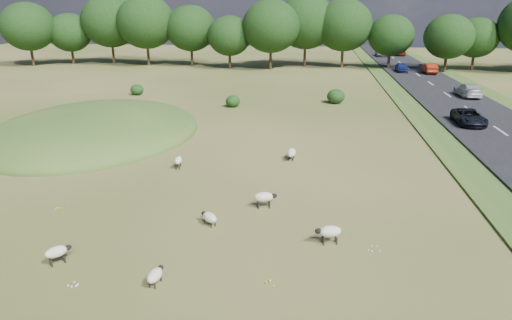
{
  "coord_description": "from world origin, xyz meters",
  "views": [
    {
      "loc": [
        5.31,
        -21.22,
        9.52
      ],
      "look_at": [
        2.0,
        4.0,
        1.0
      ],
      "focal_mm": 32.0,
      "sensor_mm": 36.0,
      "label": 1
    }
  ],
  "objects": [
    {
      "name": "ground",
      "position": [
        0.0,
        20.0,
        0.0
      ],
      "size": [
        160.0,
        160.0,
        0.0
      ],
      "primitive_type": "plane",
      "color": "#354B17",
      "rests_on": "ground"
    },
    {
      "name": "mound",
      "position": [
        -12.0,
        12.0,
        0.0
      ],
      "size": [
        16.0,
        20.0,
        4.0
      ],
      "primitive_type": "ellipsoid",
      "color": "#33561E",
      "rests_on": "ground"
    },
    {
      "name": "road",
      "position": [
        20.0,
        30.0,
        0.12
      ],
      "size": [
        8.0,
        150.0,
        0.25
      ],
      "primitive_type": "cube",
      "color": "black",
      "rests_on": "ground"
    },
    {
      "name": "treeline",
      "position": [
        -1.06,
        55.44,
        6.57
      ],
      "size": [
        96.28,
        14.66,
        11.7
      ],
      "color": "black",
      "rests_on": "ground"
    },
    {
      "name": "shrubs",
      "position": [
        -0.96,
        26.3,
        0.68
      ],
      "size": [
        24.05,
        6.59,
        1.51
      ],
      "color": "black",
      "rests_on": "ground"
    },
    {
      "name": "sheep_0",
      "position": [
        -4.39,
        -6.72,
        0.52
      ],
      "size": [
        0.93,
        0.97,
        0.74
      ],
      "rotation": [
        0.0,
        0.0,
        0.83
      ],
      "color": "beige",
      "rests_on": "ground"
    },
    {
      "name": "sheep_1",
      "position": [
        3.01,
        -0.46,
        0.58
      ],
      "size": [
        1.2,
        0.74,
        0.83
      ],
      "rotation": [
        0.0,
        0.0,
        0.27
      ],
      "color": "beige",
      "rests_on": "ground"
    },
    {
      "name": "sheep_2",
      "position": [
        3.9,
        7.34,
        0.47
      ],
      "size": [
        0.63,
        1.3,
        0.74
      ],
      "rotation": [
        0.0,
        0.0,
        4.65
      ],
      "color": "beige",
      "rests_on": "ground"
    },
    {
      "name": "sheep_3",
      "position": [
        -2.97,
        4.72,
        0.51
      ],
      "size": [
        0.54,
        1.04,
        0.74
      ],
      "rotation": [
        0.0,
        0.0,
        1.69
      ],
      "color": "beige",
      "rests_on": "ground"
    },
    {
      "name": "sheep_4",
      "position": [
        6.13,
        -3.74,
        0.58
      ],
      "size": [
        1.19,
        0.69,
        0.83
      ],
      "rotation": [
        0.0,
        0.0,
        3.36
      ],
      "color": "beige",
      "rests_on": "ground"
    },
    {
      "name": "sheep_5",
      "position": [
        0.71,
        -2.67,
        0.38
      ],
      "size": [
        1.0,
        0.96,
        0.61
      ],
      "rotation": [
        0.0,
        0.0,
        2.4
      ],
      "color": "beige",
      "rests_on": "ground"
    },
    {
      "name": "sheep_6",
      "position": [
        -0.15,
        -7.56,
        0.37
      ],
      "size": [
        0.56,
        1.05,
        0.59
      ],
      "rotation": [
        0.0,
        0.0,
        1.44
      ],
      "color": "beige",
      "rests_on": "ground"
    },
    {
      "name": "car_1",
      "position": [
        21.9,
        49.84,
        1.0
      ],
      "size": [
        1.59,
        4.55,
        1.5
      ],
      "primitive_type": "imported",
      "rotation": [
        0.0,
        0.0,
        3.14
      ],
      "color": "maroon",
      "rests_on": "road"
    },
    {
      "name": "car_3",
      "position": [
        21.9,
        31.12,
        0.97
      ],
      "size": [
        2.01,
        4.95,
        1.44
      ],
      "primitive_type": "imported",
      "rotation": [
        0.0,
        0.0,
        3.14
      ],
      "color": "silver",
      "rests_on": "road"
    },
    {
      "name": "car_4",
      "position": [
        18.1,
        17.94,
        0.87
      ],
      "size": [
        2.05,
        4.44,
        1.23
      ],
      "primitive_type": "imported",
      "color": "black",
      "rests_on": "road"
    },
    {
      "name": "car_5",
      "position": [
        21.9,
        76.7,
        0.99
      ],
      "size": [
        2.08,
        5.12,
        1.49
      ],
      "primitive_type": "imported",
      "rotation": [
        0.0,
        0.0,
        3.14
      ],
      "color": "maroon",
      "rests_on": "road"
    },
    {
      "name": "car_6",
      "position": [
        18.1,
        74.59,
        0.89
      ],
      "size": [
        2.13,
        4.62,
        1.28
      ],
      "primitive_type": "imported",
      "color": "#989B9F",
      "rests_on": "road"
    },
    {
      "name": "car_7",
      "position": [
        18.1,
        51.01,
        0.91
      ],
      "size": [
        1.55,
        3.85,
        1.31
      ],
      "primitive_type": "imported",
      "color": "navy",
      "rests_on": "road"
    }
  ]
}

